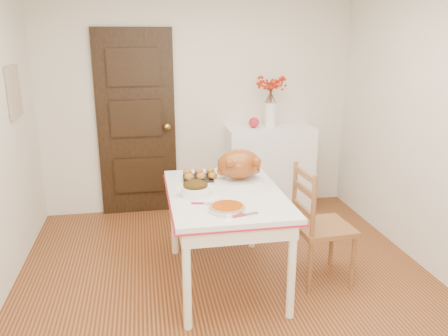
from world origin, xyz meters
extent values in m
cube|color=#4B210E|center=(0.00, 0.00, 0.00)|extent=(3.50, 4.00, 0.00)
cube|color=silver|center=(0.00, 2.00, 1.25)|extent=(3.50, 0.00, 2.50)
cube|color=silver|center=(0.00, -2.00, 1.25)|extent=(3.50, 0.00, 2.50)
cube|color=black|center=(-0.70, 1.97, 1.03)|extent=(0.85, 0.06, 2.06)
cube|color=beige|center=(-1.73, 1.20, 1.50)|extent=(0.03, 0.35, 0.45)
cube|color=white|center=(0.78, 1.78, 0.49)|extent=(0.98, 0.44, 0.98)
sphere|color=#B11B28|center=(0.59, 1.78, 1.04)|extent=(0.12, 0.12, 0.12)
cylinder|color=#8F3100|center=(-0.08, -0.15, 0.82)|extent=(0.33, 0.33, 0.05)
cylinder|color=white|center=(0.05, 0.79, 0.85)|extent=(0.08, 0.08, 0.11)
camera|label=1|loc=(-0.63, -3.05, 1.98)|focal=36.16mm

